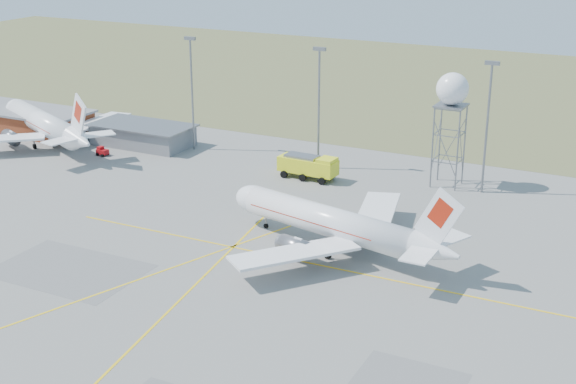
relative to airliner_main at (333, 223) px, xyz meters
The scene contains 12 objects.
ground 35.91m from the airliner_main, 99.95° to the right, with size 400.00×400.00×0.00m, color gray.
grass_strip 105.05m from the airliner_main, 93.37° to the left, with size 400.00×120.00×0.03m, color #5A6538.
building_orange 85.50m from the airliner_main, 161.72° to the left, with size 33.00×12.00×4.30m.
building_grey 58.75m from the airliner_main, 150.62° to the left, with size 19.00×10.00×3.90m.
mast_a 52.11m from the airliner_main, 143.19° to the left, with size 2.20×0.50×20.50m.
mast_b 35.81m from the airliner_main, 117.70° to the left, with size 2.20×0.50×20.50m.
mast_c 34.06m from the airliner_main, 69.00° to the left, with size 2.20×0.50×20.50m.
airliner_main is the anchor object (origin of this frame).
airliner_far 70.67m from the airliner_main, 162.76° to the left, with size 34.80×32.32×12.54m.
radar_tower 32.79m from the airliner_main, 79.37° to the left, with size 5.01×5.01×18.13m.
fire_truck 29.03m from the airliner_main, 121.17° to the left, with size 10.03×4.41×3.94m.
baggage_tug 57.32m from the airliner_main, 159.55° to the left, with size 2.13×1.77×1.57m.
Camera 1 is at (43.88, -52.55, 41.62)m, focal length 50.00 mm.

